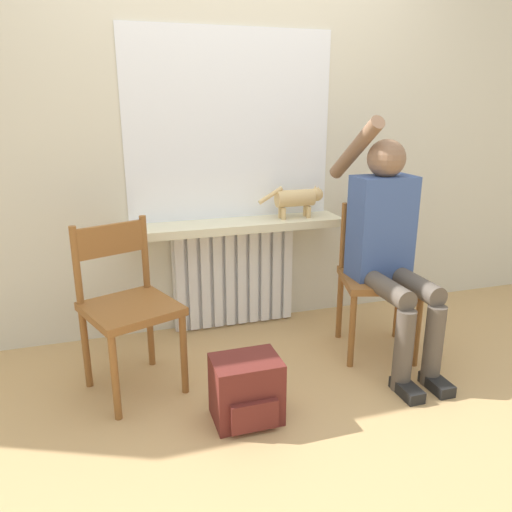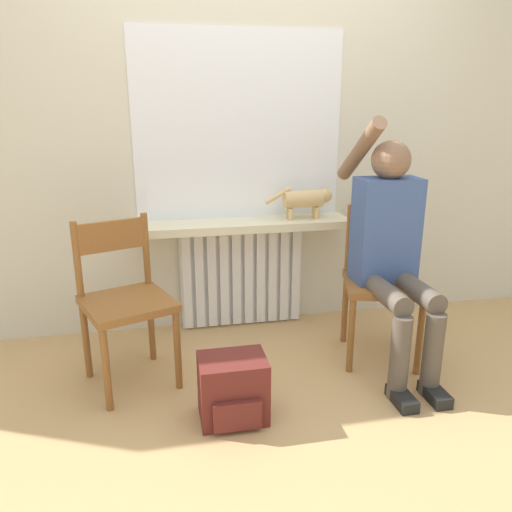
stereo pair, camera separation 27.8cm
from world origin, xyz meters
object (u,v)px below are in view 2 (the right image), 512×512
(chair_left, at_px, (125,299))
(backpack, at_px, (233,389))
(chair_right, at_px, (382,280))
(cat, at_px, (306,199))
(person, at_px, (392,245))

(chair_left, bearing_deg, backpack, -64.08)
(backpack, bearing_deg, chair_right, 25.96)
(chair_left, relative_size, chair_right, 1.00)
(cat, bearing_deg, chair_left, -156.08)
(chair_left, height_order, cat, cat)
(chair_left, bearing_deg, chair_right, -21.03)
(person, xyz_separation_m, cat, (-0.30, 0.60, 0.15))
(chair_left, relative_size, cat, 1.99)
(chair_left, height_order, person, person)
(chair_right, bearing_deg, cat, 138.18)
(cat, relative_size, backpack, 1.39)
(chair_right, distance_m, person, 0.26)
(cat, bearing_deg, person, -63.44)
(person, bearing_deg, cat, 116.56)
(cat, bearing_deg, backpack, -123.44)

